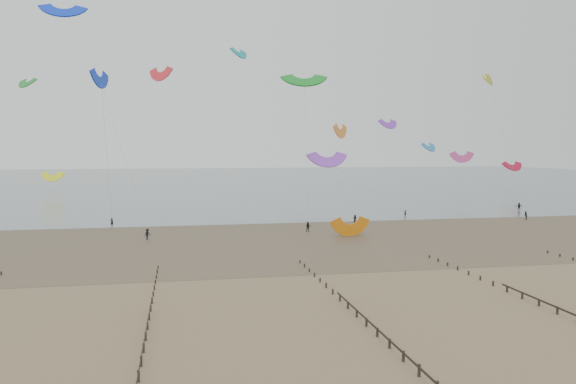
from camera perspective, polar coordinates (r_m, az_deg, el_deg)
name	(u,v)px	position (r m, az deg, el deg)	size (l,w,h in m)	color
ground	(287,287)	(61.16, -0.06, -9.64)	(500.00, 500.00, 0.00)	brown
sea_and_shore	(224,238)	(94.09, -6.51, -4.64)	(500.00, 665.00, 0.03)	#475654
groynes	(387,340)	(44.46, 10.03, -14.58)	(72.16, 50.16, 1.00)	black
kitesurfer_lead	(112,222)	(111.71, -17.46, -2.93)	(0.62, 0.40, 1.69)	black
kitesurfers	(356,219)	(111.93, 6.96, -2.72)	(133.83, 28.43, 1.83)	black
grounded_kite	(350,236)	(96.17, 6.35, -4.44)	(6.29, 3.29, 4.79)	orange
kites_airborne	(193,121)	(149.90, -9.61, 7.14)	(228.29, 113.78, 38.84)	#0D9094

